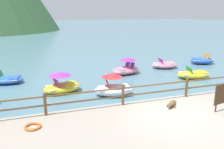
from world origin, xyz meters
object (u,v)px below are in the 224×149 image
at_px(life_ring, 33,127).
at_px(pedal_boat_0, 126,68).
at_px(pedal_boat_2, 194,74).
at_px(pedal_boat_3, 165,65).
at_px(pedal_boat_6, 114,88).
at_px(pedal_boat_1, 62,85).
at_px(pedal_boat_4, 6,80).
at_px(pedal_boat_7, 202,60).
at_px(sign_board, 224,94).
at_px(dog_resting, 172,104).

relative_size(life_ring, pedal_boat_0, 0.23).
xyz_separation_m(pedal_boat_2, pedal_boat_3, (-0.31, 3.35, -0.01)).
bearing_deg(pedal_boat_6, pedal_boat_2, 12.74).
distance_m(pedal_boat_0, pedal_boat_3, 3.81).
bearing_deg(pedal_boat_1, life_ring, -108.80).
height_order(life_ring, pedal_boat_4, pedal_boat_4).
height_order(life_ring, pedal_boat_0, pedal_boat_0).
relative_size(pedal_boat_3, pedal_boat_7, 1.00).
distance_m(pedal_boat_1, pedal_boat_3, 9.46).
bearing_deg(pedal_boat_2, pedal_boat_0, 146.89).
relative_size(life_ring, pedal_boat_1, 0.25).
bearing_deg(life_ring, sign_board, -6.73).
bearing_deg(pedal_boat_3, sign_board, -106.41).
bearing_deg(pedal_boat_0, sign_board, -82.74).
bearing_deg(pedal_boat_3, dog_resting, -119.32).
bearing_deg(pedal_boat_2, dog_resting, -135.81).
distance_m(pedal_boat_0, pedal_boat_2, 4.84).
bearing_deg(dog_resting, pedal_boat_1, 132.66).
height_order(pedal_boat_0, pedal_boat_7, pedal_boat_0).
relative_size(dog_resting, life_ring, 1.44).
distance_m(sign_board, pedal_boat_2, 6.52).
distance_m(pedal_boat_1, pedal_boat_6, 3.03).
bearing_deg(pedal_boat_4, pedal_boat_6, -36.04).
height_order(sign_board, life_ring, sign_board).
distance_m(pedal_boat_2, pedal_boat_6, 6.66).
distance_m(sign_board, pedal_boat_0, 8.47).
distance_m(pedal_boat_3, pedal_boat_4, 12.14).
distance_m(pedal_boat_1, pedal_boat_2, 9.15).
bearing_deg(pedal_boat_2, sign_board, -117.54).
bearing_deg(pedal_boat_4, pedal_boat_3, 2.28).
bearing_deg(pedal_boat_2, pedal_boat_7, 44.68).
height_order(life_ring, pedal_boat_2, pedal_boat_2).
distance_m(life_ring, pedal_boat_7, 16.87).
height_order(pedal_boat_3, pedal_boat_6, pedal_boat_6).
bearing_deg(pedal_boat_6, life_ring, -142.08).
xyz_separation_m(life_ring, pedal_boat_7, (14.55, 8.54, -0.14)).
height_order(sign_board, pedal_boat_7, sign_board).
bearing_deg(pedal_boat_4, pedal_boat_2, -12.98).
xyz_separation_m(pedal_boat_4, pedal_boat_6, (5.96, -4.34, 0.19)).
bearing_deg(sign_board, pedal_boat_6, 129.43).
bearing_deg(pedal_boat_2, pedal_boat_1, -179.88).
distance_m(sign_board, pedal_boat_1, 8.43).
xyz_separation_m(sign_board, pedal_boat_4, (-9.46, 8.60, -0.88)).
relative_size(dog_resting, pedal_boat_2, 0.34).
bearing_deg(sign_board, pedal_boat_2, 62.46).
distance_m(pedal_boat_0, pedal_boat_4, 8.40).
bearing_deg(sign_board, life_ring, 173.27).
relative_size(dog_resting, pedal_boat_4, 0.36).
bearing_deg(pedal_boat_6, pedal_boat_4, 143.96).
bearing_deg(pedal_boat_6, sign_board, -50.57).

